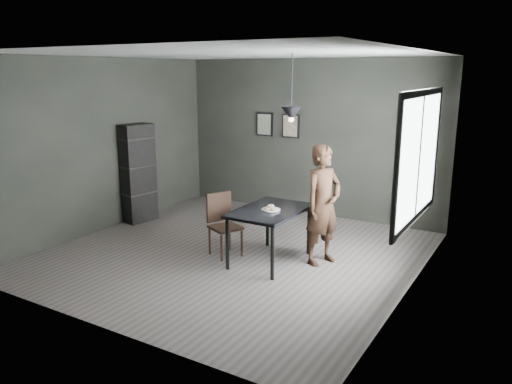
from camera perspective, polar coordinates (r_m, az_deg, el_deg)
The scene contains 13 objects.
ground at distance 7.31m, azimuth -2.58°, elevation -7.00°, with size 5.00×5.00×0.00m, color #3D3734.
back_wall at distance 9.11m, azimuth 6.03°, elevation 6.16°, with size 5.00×0.10×2.80m, color black.
ceiling at distance 6.84m, azimuth -2.84°, elevation 15.50°, with size 5.00×5.00×0.02m.
window_assembly at distance 6.13m, azimuth 18.12°, elevation 3.79°, with size 0.04×1.96×1.56m.
cafe_table at distance 6.80m, azimuth 1.60°, elevation -2.62°, with size 0.80×1.20×0.75m.
white_plate at distance 6.71m, azimuth 1.71°, elevation -2.09°, with size 0.23×0.23×0.01m, color white.
donut_pile at distance 6.71m, azimuth 1.71°, elevation -1.84°, with size 0.16×0.16×0.07m.
woman at distance 6.79m, azimuth 7.65°, elevation -1.48°, with size 0.60×0.39×1.64m, color black.
wood_chair at distance 7.15m, azimuth -3.85°, elevation -3.19°, with size 0.52×0.52×0.90m.
shelf_unit at distance 8.89m, azimuth -13.35°, elevation 2.09°, with size 0.32×0.57×1.70m, color black.
pendant_lamp at distance 6.52m, azimuth 4.05°, elevation 8.99°, with size 0.28×0.28×0.86m.
framed_print_left at distance 9.47m, azimuth 0.98°, elevation 7.74°, with size 0.34×0.04×0.44m.
framed_print_right at distance 9.21m, azimuth 3.98°, elevation 7.54°, with size 0.34×0.04×0.44m.
Camera 1 is at (3.77, -5.71, 2.58)m, focal length 35.00 mm.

